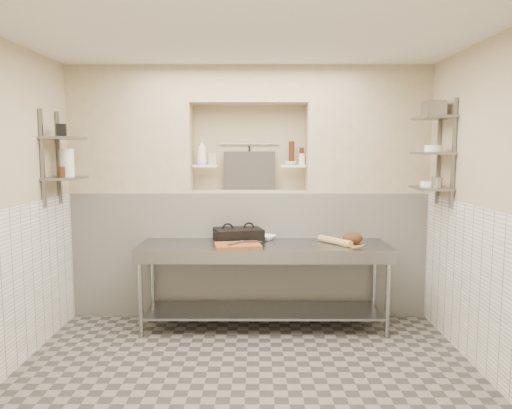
{
  "coord_description": "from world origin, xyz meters",
  "views": [
    {
      "loc": [
        0.1,
        -3.95,
        1.88
      ],
      "look_at": [
        0.08,
        0.9,
        1.35
      ],
      "focal_mm": 35.0,
      "sensor_mm": 36.0,
      "label": 1
    }
  ],
  "objects_px": {
    "bread_loaf": "(353,238)",
    "bottle_soap": "(202,152)",
    "mixing_bowl": "(266,237)",
    "jug_left": "(67,163)",
    "prep_table": "(264,268)",
    "bowl_alcove": "(290,163)",
    "cutting_board": "(238,246)",
    "panini_press": "(238,235)",
    "rolling_pin": "(335,241)"
  },
  "relations": [
    {
      "from": "bread_loaf",
      "to": "mixing_bowl",
      "type": "bearing_deg",
      "value": 160.95
    },
    {
      "from": "prep_table",
      "to": "panini_press",
      "type": "height_order",
      "value": "panini_press"
    },
    {
      "from": "rolling_pin",
      "to": "jug_left",
      "type": "relative_size",
      "value": 1.63
    },
    {
      "from": "prep_table",
      "to": "panini_press",
      "type": "bearing_deg",
      "value": 143.86
    },
    {
      "from": "prep_table",
      "to": "mixing_bowl",
      "type": "height_order",
      "value": "mixing_bowl"
    },
    {
      "from": "prep_table",
      "to": "cutting_board",
      "type": "distance_m",
      "value": 0.43
    },
    {
      "from": "bread_loaf",
      "to": "bowl_alcove",
      "type": "xyz_separation_m",
      "value": [
        -0.61,
        0.61,
        0.76
      ]
    },
    {
      "from": "bread_loaf",
      "to": "bottle_soap",
      "type": "xyz_separation_m",
      "value": [
        -1.61,
        0.59,
        0.88
      ]
    },
    {
      "from": "prep_table",
      "to": "mixing_bowl",
      "type": "xyz_separation_m",
      "value": [
        0.03,
        0.25,
        0.28
      ]
    },
    {
      "from": "mixing_bowl",
      "to": "bottle_soap",
      "type": "xyz_separation_m",
      "value": [
        -0.72,
        0.28,
        0.93
      ]
    },
    {
      "from": "prep_table",
      "to": "bottle_soap",
      "type": "distance_m",
      "value": 1.5
    },
    {
      "from": "prep_table",
      "to": "cutting_board",
      "type": "bearing_deg",
      "value": -144.07
    },
    {
      "from": "jug_left",
      "to": "prep_table",
      "type": "bearing_deg",
      "value": 2.04
    },
    {
      "from": "mixing_bowl",
      "to": "rolling_pin",
      "type": "relative_size",
      "value": 0.47
    },
    {
      "from": "panini_press",
      "to": "rolling_pin",
      "type": "bearing_deg",
      "value": -26.34
    },
    {
      "from": "cutting_board",
      "to": "prep_table",
      "type": "bearing_deg",
      "value": 35.93
    },
    {
      "from": "jug_left",
      "to": "mixing_bowl",
      "type": "bearing_deg",
      "value": 9.13
    },
    {
      "from": "mixing_bowl",
      "to": "jug_left",
      "type": "distance_m",
      "value": 2.21
    },
    {
      "from": "bottle_soap",
      "to": "rolling_pin",
      "type": "bearing_deg",
      "value": -20.2
    },
    {
      "from": "cutting_board",
      "to": "rolling_pin",
      "type": "relative_size",
      "value": 0.99
    },
    {
      "from": "bowl_alcove",
      "to": "bottle_soap",
      "type": "bearing_deg",
      "value": -178.99
    },
    {
      "from": "bottle_soap",
      "to": "jug_left",
      "type": "distance_m",
      "value": 1.44
    },
    {
      "from": "panini_press",
      "to": "bread_loaf",
      "type": "height_order",
      "value": "bread_loaf"
    },
    {
      "from": "panini_press",
      "to": "bowl_alcove",
      "type": "relative_size",
      "value": 4.33
    },
    {
      "from": "prep_table",
      "to": "bowl_alcove",
      "type": "xyz_separation_m",
      "value": [
        0.31,
        0.55,
        1.09
      ]
    },
    {
      "from": "bread_loaf",
      "to": "bowl_alcove",
      "type": "distance_m",
      "value": 1.15
    },
    {
      "from": "panini_press",
      "to": "bread_loaf",
      "type": "relative_size",
      "value": 2.78
    },
    {
      "from": "panini_press",
      "to": "bottle_soap",
      "type": "height_order",
      "value": "bottle_soap"
    },
    {
      "from": "panini_press",
      "to": "jug_left",
      "type": "xyz_separation_m",
      "value": [
        -1.73,
        -0.27,
        0.78
      ]
    },
    {
      "from": "panini_press",
      "to": "bottle_soap",
      "type": "distance_m",
      "value": 1.04
    },
    {
      "from": "prep_table",
      "to": "bowl_alcove",
      "type": "distance_m",
      "value": 1.26
    },
    {
      "from": "cutting_board",
      "to": "bowl_alcove",
      "type": "bearing_deg",
      "value": 52.57
    },
    {
      "from": "cutting_board",
      "to": "bottle_soap",
      "type": "height_order",
      "value": "bottle_soap"
    },
    {
      "from": "prep_table",
      "to": "rolling_pin",
      "type": "distance_m",
      "value": 0.8
    },
    {
      "from": "rolling_pin",
      "to": "bowl_alcove",
      "type": "distance_m",
      "value": 1.06
    },
    {
      "from": "rolling_pin",
      "to": "jug_left",
      "type": "distance_m",
      "value": 2.87
    },
    {
      "from": "mixing_bowl",
      "to": "prep_table",
      "type": "bearing_deg",
      "value": -95.8
    },
    {
      "from": "bread_loaf",
      "to": "bottle_soap",
      "type": "relative_size",
      "value": 0.72
    },
    {
      "from": "panini_press",
      "to": "rolling_pin",
      "type": "xyz_separation_m",
      "value": [
        1.02,
        -0.2,
        -0.03
      ]
    },
    {
      "from": "bowl_alcove",
      "to": "cutting_board",
      "type": "bearing_deg",
      "value": -127.43
    },
    {
      "from": "panini_press",
      "to": "bowl_alcove",
      "type": "distance_m",
      "value": 1.02
    },
    {
      "from": "rolling_pin",
      "to": "bottle_soap",
      "type": "distance_m",
      "value": 1.79
    },
    {
      "from": "rolling_pin",
      "to": "bottle_soap",
      "type": "bearing_deg",
      "value": 159.8
    },
    {
      "from": "panini_press",
      "to": "cutting_board",
      "type": "relative_size",
      "value": 1.27
    },
    {
      "from": "cutting_board",
      "to": "rolling_pin",
      "type": "height_order",
      "value": "rolling_pin"
    },
    {
      "from": "mixing_bowl",
      "to": "jug_left",
      "type": "height_order",
      "value": "jug_left"
    },
    {
      "from": "cutting_board",
      "to": "bread_loaf",
      "type": "distance_m",
      "value": 1.19
    },
    {
      "from": "bowl_alcove",
      "to": "mixing_bowl",
      "type": "bearing_deg",
      "value": -133.11
    },
    {
      "from": "mixing_bowl",
      "to": "bottle_soap",
      "type": "relative_size",
      "value": 0.74
    },
    {
      "from": "bottle_soap",
      "to": "mixing_bowl",
      "type": "bearing_deg",
      "value": -21.27
    }
  ]
}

